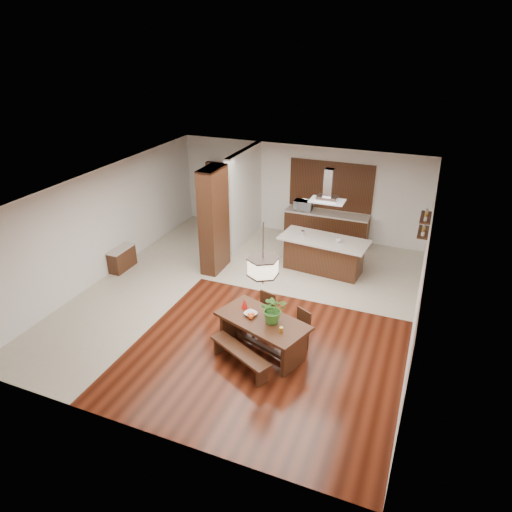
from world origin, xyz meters
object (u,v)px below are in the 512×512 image
at_px(pendant_lantern, 263,255).
at_px(foliage_plant, 273,309).
at_px(island_cup, 338,240).
at_px(microwave, 303,205).
at_px(dining_chair_left, 263,313).
at_px(dining_table, 262,328).
at_px(fruit_bowl, 251,314).
at_px(kitchen_island, 323,254).
at_px(hallway_console, 122,259).
at_px(dining_bench, 240,359).
at_px(dining_chair_right, 298,330).
at_px(range_hood, 328,185).

distance_m(pendant_lantern, foliage_plant, 1.18).
relative_size(island_cup, microwave, 0.24).
bearing_deg(microwave, dining_chair_left, -84.55).
bearing_deg(dining_table, fruit_bowl, 169.18).
xyz_separation_m(kitchen_island, island_cup, (0.40, -0.11, 0.53)).
distance_m(hallway_console, foliage_plant, 5.60).
bearing_deg(dining_bench, dining_chair_right, 50.06).
bearing_deg(dining_bench, range_hood, 83.87).
relative_size(dining_bench, microwave, 2.66).
distance_m(dining_chair_left, kitchen_island, 3.30).
relative_size(dining_chair_right, kitchen_island, 0.35).
bearing_deg(dining_bench, kitchen_island, 83.87).
relative_size(pendant_lantern, foliage_plant, 2.19).
bearing_deg(dining_chair_left, fruit_bowl, -78.64).
height_order(fruit_bowl, microwave, microwave).
height_order(dining_bench, island_cup, island_cup).
height_order(dining_table, range_hood, range_hood).
height_order(dining_table, dining_chair_right, dining_chair_right).
bearing_deg(foliage_plant, microwave, 100.98).
distance_m(dining_bench, microwave, 6.67).
height_order(foliage_plant, kitchen_island, foliage_plant).
bearing_deg(hallway_console, pendant_lantern, -21.62).
relative_size(dining_table, fruit_bowl, 8.13).
distance_m(dining_table, microwave, 6.02).
distance_m(dining_bench, dining_chair_left, 1.36).
bearing_deg(foliage_plant, fruit_bowl, 174.77).
height_order(dining_chair_left, range_hood, range_hood).
relative_size(range_hood, microwave, 1.61).
bearing_deg(foliage_plant, dining_chair_left, 124.72).
xyz_separation_m(hallway_console, island_cup, (5.63, 1.88, 0.72)).
relative_size(kitchen_island, microwave, 4.40).
xyz_separation_m(dining_table, kitchen_island, (0.27, 3.96, -0.07)).
bearing_deg(range_hood, foliage_plant, -90.60).
bearing_deg(hallway_console, dining_bench, -28.85).
bearing_deg(dining_table, kitchen_island, 86.12).
xyz_separation_m(hallway_console, fruit_bowl, (4.68, -1.91, 0.50)).
bearing_deg(range_hood, dining_chair_left, -99.09).
bearing_deg(microwave, range_hood, -60.64).
height_order(pendant_lantern, kitchen_island, pendant_lantern).
bearing_deg(foliage_plant, island_cup, 83.44).
distance_m(fruit_bowl, kitchen_island, 3.96).
bearing_deg(foliage_plant, dining_bench, -124.87).
xyz_separation_m(dining_chair_right, foliage_plant, (-0.41, -0.38, 0.65)).
height_order(dining_chair_left, kitchen_island, kitchen_island).
bearing_deg(pendant_lantern, dining_chair_right, 31.32).
bearing_deg(pendant_lantern, microwave, 98.84).
relative_size(pendant_lantern, island_cup, 9.63).
bearing_deg(range_hood, kitchen_island, -90.00).
relative_size(fruit_bowl, island_cup, 1.89).
bearing_deg(pendant_lantern, dining_bench, -109.39).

